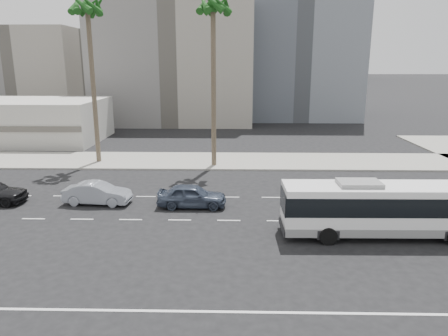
{
  "coord_description": "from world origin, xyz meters",
  "views": [
    {
      "loc": [
        -2.77,
        -23.47,
        9.28
      ],
      "look_at": [
        -3.38,
        4.0,
        2.28
      ],
      "focal_mm": 33.08,
      "sensor_mm": 36.0,
      "label": 1
    }
  ],
  "objects_px": {
    "car_a": "(192,196)",
    "car_b": "(97,193)",
    "palm_near": "(213,10)",
    "palm_mid": "(87,11)",
    "city_bus": "(383,208)"
  },
  "relations": [
    {
      "from": "car_a",
      "to": "car_b",
      "type": "bearing_deg",
      "value": 86.3
    },
    {
      "from": "car_b",
      "to": "palm_near",
      "type": "height_order",
      "value": "palm_near"
    },
    {
      "from": "palm_mid",
      "to": "car_a",
      "type": "bearing_deg",
      "value": -50.52
    },
    {
      "from": "car_a",
      "to": "palm_near",
      "type": "distance_m",
      "value": 17.05
    },
    {
      "from": "city_bus",
      "to": "palm_mid",
      "type": "xyz_separation_m",
      "value": [
        -21.08,
        16.86,
        12.12
      ]
    },
    {
      "from": "city_bus",
      "to": "car_b",
      "type": "bearing_deg",
      "value": 163.35
    },
    {
      "from": "car_a",
      "to": "palm_near",
      "type": "xyz_separation_m",
      "value": [
        0.95,
        11.11,
        12.89
      ]
    },
    {
      "from": "city_bus",
      "to": "palm_mid",
      "type": "relative_size",
      "value": 0.72
    },
    {
      "from": "city_bus",
      "to": "car_a",
      "type": "height_order",
      "value": "city_bus"
    },
    {
      "from": "city_bus",
      "to": "car_a",
      "type": "xyz_separation_m",
      "value": [
        -10.91,
        4.51,
        -0.88
      ]
    },
    {
      "from": "car_b",
      "to": "palm_mid",
      "type": "bearing_deg",
      "value": 21.69
    },
    {
      "from": "palm_near",
      "to": "palm_mid",
      "type": "height_order",
      "value": "palm_mid"
    },
    {
      "from": "car_a",
      "to": "city_bus",
      "type": "bearing_deg",
      "value": -111.88
    },
    {
      "from": "city_bus",
      "to": "car_b",
      "type": "distance_m",
      "value": 18.11
    },
    {
      "from": "city_bus",
      "to": "car_a",
      "type": "distance_m",
      "value": 11.84
    }
  ]
}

